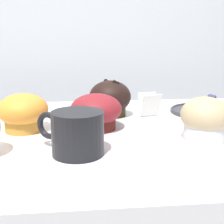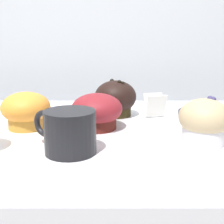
# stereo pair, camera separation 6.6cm
# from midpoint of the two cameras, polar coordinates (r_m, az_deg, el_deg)

# --- Properties ---
(wall_back) EXTENTS (3.20, 0.10, 1.80)m
(wall_back) POSITION_cam_midpoint_polar(r_m,az_deg,el_deg) (1.28, -7.34, 2.98)
(wall_back) COLOR silver
(wall_back) RESTS_ON ground
(muffin_front_center) EXTENTS (0.11, 0.11, 0.08)m
(muffin_front_center) POSITION_cam_midpoint_polar(r_m,az_deg,el_deg) (0.69, -5.77, -0.00)
(muffin_front_center) COLOR #4F1813
(muffin_front_center) RESTS_ON display_counter
(muffin_back_right) EXTENTS (0.11, 0.11, 0.08)m
(muffin_back_right) POSITION_cam_midpoint_polar(r_m,az_deg,el_deg) (0.71, -18.64, -0.10)
(muffin_back_right) COLOR #C28730
(muffin_back_right) RESTS_ON display_counter
(muffin_front_right) EXTENTS (0.11, 0.11, 0.10)m
(muffin_front_right) POSITION_cam_midpoint_polar(r_m,az_deg,el_deg) (0.81, -2.80, 2.36)
(muffin_front_right) COLOR #2E2510
(muffin_front_right) RESTS_ON display_counter
(muffin_back_center) EXTENTS (0.10, 0.10, 0.09)m
(muffin_back_center) POSITION_cam_midpoint_polar(r_m,az_deg,el_deg) (0.63, 13.75, -1.33)
(muffin_back_center) COLOR silver
(muffin_back_center) RESTS_ON display_counter
(coffee_cup) EXTENTS (0.12, 0.10, 0.08)m
(coffee_cup) POSITION_cam_midpoint_polar(r_m,az_deg,el_deg) (0.55, -10.10, -3.64)
(coffee_cup) COLOR black
(coffee_cup) RESTS_ON display_counter
(serving_plate) EXTENTS (0.18, 0.18, 0.01)m
(serving_plate) POSITION_cam_midpoint_polar(r_m,az_deg,el_deg) (0.87, 14.21, 0.18)
(serving_plate) COLOR #2D2D33
(serving_plate) RESTS_ON display_counter
(price_card) EXTENTS (0.06, 0.05, 0.06)m
(price_card) POSITION_cam_midpoint_polar(r_m,az_deg,el_deg) (0.80, 4.46, 1.35)
(price_card) COLOR white
(price_card) RESTS_ON display_counter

